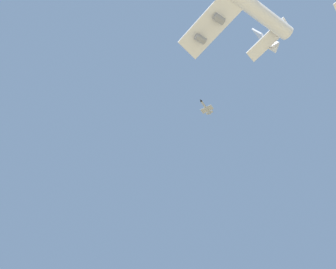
% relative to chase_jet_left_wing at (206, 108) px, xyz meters
% --- Properties ---
extents(chase_jet_left_wing, '(15.08, 9.07, 4.00)m').
position_rel_chase_jet_left_wing_xyz_m(chase_jet_left_wing, '(0.00, 0.00, 0.00)').
color(chase_jet_left_wing, '#999EA3').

